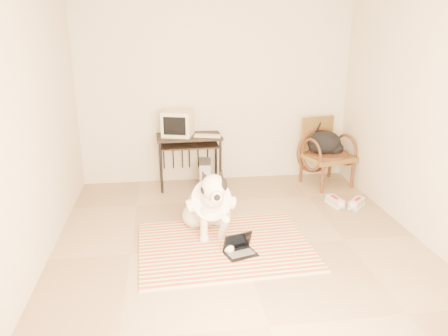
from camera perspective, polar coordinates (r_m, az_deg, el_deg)
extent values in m
plane|color=#9B7E5F|center=(4.79, 2.23, -10.29)|extent=(4.50, 4.50, 0.00)
plane|color=beige|center=(6.50, -1.06, 9.95)|extent=(4.50, 0.00, 4.50)
plane|color=beige|center=(2.24, 12.61, -6.88)|extent=(4.50, 0.00, 4.50)
plane|color=beige|center=(4.43, -24.06, 4.46)|extent=(0.00, 4.50, 4.50)
plane|color=beige|center=(5.05, 25.50, 5.81)|extent=(0.00, 4.50, 4.50)
cube|color=red|center=(4.31, 1.51, -13.62)|extent=(1.83, 0.37, 0.02)
cube|color=#3F762E|center=(4.54, 0.77, -11.80)|extent=(1.83, 0.37, 0.02)
cube|color=#4D3A6C|center=(4.78, 0.11, -10.16)|extent=(1.83, 0.37, 0.02)
cube|color=#E9D452|center=(5.02, -0.48, -8.68)|extent=(1.83, 0.37, 0.02)
cube|color=beige|center=(5.27, -1.01, -7.33)|extent=(1.83, 0.37, 0.02)
sphere|color=silver|center=(5.17, -3.81, -6.19)|extent=(0.30, 0.30, 0.30)
sphere|color=silver|center=(5.21, -0.69, -5.95)|extent=(0.30, 0.30, 0.30)
ellipsoid|color=silver|center=(5.16, -2.23, -5.89)|extent=(0.36, 0.33, 0.30)
ellipsoid|color=silver|center=(4.92, -1.92, -4.57)|extent=(0.41, 0.70, 0.64)
cylinder|color=white|center=(4.93, -1.94, -4.52)|extent=(0.47, 0.60, 0.58)
sphere|color=silver|center=(4.70, -1.55, -3.85)|extent=(0.25, 0.25, 0.25)
sphere|color=silver|center=(4.55, -1.36, -2.50)|extent=(0.27, 0.27, 0.27)
ellipsoid|color=black|center=(4.55, -0.85, -2.25)|extent=(0.21, 0.24, 0.20)
cylinder|color=silver|center=(4.46, -1.09, -3.52)|extent=(0.12, 0.15, 0.11)
sphere|color=black|center=(4.39, -0.91, -3.89)|extent=(0.07, 0.07, 0.07)
cone|color=black|center=(4.56, -2.60, -1.06)|extent=(0.13, 0.14, 0.17)
cone|color=black|center=(4.59, -0.41, -0.92)|extent=(0.14, 0.14, 0.17)
torus|color=silver|center=(4.66, -1.52, -3.39)|extent=(0.25, 0.14, 0.22)
cylinder|color=silver|center=(4.79, -2.62, -7.27)|extent=(0.09, 0.13, 0.41)
cylinder|color=silver|center=(4.73, -0.10, -7.95)|extent=(0.10, 0.37, 0.41)
sphere|color=silver|center=(4.85, -2.55, -9.22)|extent=(0.10, 0.10, 0.10)
sphere|color=silver|center=(4.63, 0.66, -10.51)|extent=(0.11, 0.11, 0.11)
cone|color=black|center=(5.45, -2.86, -5.95)|extent=(0.22, 0.41, 0.10)
cube|color=black|center=(4.60, 2.21, -11.15)|extent=(0.36, 0.30, 0.02)
cube|color=#525254|center=(4.58, 2.26, -11.09)|extent=(0.29, 0.20, 0.00)
cube|color=black|center=(4.61, 1.78, -9.54)|extent=(0.32, 0.17, 0.20)
cube|color=black|center=(4.60, 1.82, -9.56)|extent=(0.28, 0.14, 0.18)
cube|color=black|center=(6.30, -4.58, 4.11)|extent=(0.94, 0.54, 0.03)
cube|color=black|center=(6.28, -4.52, 2.95)|extent=(0.83, 0.44, 0.02)
cylinder|color=black|center=(6.18, -8.20, -0.02)|extent=(0.04, 0.04, 0.74)
cylinder|color=black|center=(6.59, -8.31, 1.13)|extent=(0.04, 0.04, 0.74)
cylinder|color=black|center=(6.25, -0.47, 0.38)|extent=(0.04, 0.04, 0.74)
cylinder|color=black|center=(6.66, -1.05, 1.49)|extent=(0.04, 0.04, 0.74)
cube|color=beige|center=(6.28, -6.04, 5.85)|extent=(0.49, 0.48, 0.36)
cube|color=black|center=(6.10, -6.48, 5.46)|extent=(0.31, 0.10, 0.25)
cube|color=beige|center=(6.22, -2.16, 4.22)|extent=(0.40, 0.23, 0.02)
cube|color=#525254|center=(6.47, -2.47, -0.70)|extent=(0.21, 0.41, 0.38)
cube|color=silver|center=(6.28, -2.47, -1.29)|extent=(0.16, 0.03, 0.36)
cube|color=brown|center=(6.60, 13.36, 1.42)|extent=(0.79, 0.78, 0.07)
cylinder|color=#391C0F|center=(6.59, 13.38, 1.79)|extent=(0.60, 0.60, 0.04)
cube|color=brown|center=(6.75, 12.07, 4.50)|extent=(0.54, 0.20, 0.49)
cylinder|color=#391C0F|center=(6.32, 12.73, -1.51)|extent=(0.05, 0.05, 0.40)
cylinder|color=#391C0F|center=(6.73, 10.05, -0.13)|extent=(0.05, 0.05, 0.40)
cylinder|color=#391C0F|center=(6.64, 16.41, -0.85)|extent=(0.05, 0.05, 0.40)
cylinder|color=#391C0F|center=(7.03, 13.64, 0.43)|extent=(0.05, 0.05, 0.40)
ellipsoid|color=black|center=(6.58, 12.97, 3.20)|extent=(0.49, 0.40, 0.36)
ellipsoid|color=black|center=(6.61, 14.07, 2.52)|extent=(0.30, 0.25, 0.21)
cube|color=white|center=(6.01, 14.27, -4.57)|extent=(0.18, 0.32, 0.03)
cube|color=#98999E|center=(5.99, 14.30, -4.21)|extent=(0.17, 0.31, 0.10)
cube|color=#A61916|center=(5.98, 14.33, -3.85)|extent=(0.08, 0.16, 0.02)
cube|color=white|center=(6.03, 16.92, -4.74)|extent=(0.30, 0.30, 0.03)
cube|color=#98999E|center=(6.01, 16.95, -4.37)|extent=(0.29, 0.29, 0.10)
cube|color=#A61916|center=(6.00, 16.99, -4.02)|extent=(0.14, 0.14, 0.02)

